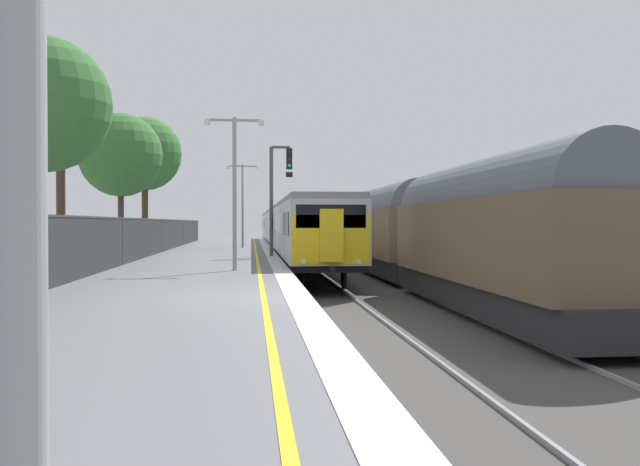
{
  "coord_description": "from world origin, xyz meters",
  "views": [
    {
      "loc": [
        -0.61,
        -15.26,
        1.6
      ],
      "look_at": [
        1.81,
        9.28,
        1.24
      ],
      "focal_mm": 39.35,
      "sensor_mm": 36.0,
      "label": 1
    }
  ],
  "objects_px": {
    "commuter_train_at_platform": "(286,227)",
    "background_tree_right": "(64,104)",
    "background_tree_left": "(120,158)",
    "background_tree_back": "(145,157)",
    "signal_gantry": "(277,188)",
    "platform_lamp_mid": "(235,179)",
    "background_tree_centre": "(42,110)",
    "freight_train_adjacent_track": "(364,227)",
    "platform_lamp_far": "(243,198)"
  },
  "relations": [
    {
      "from": "commuter_train_at_platform",
      "to": "background_tree_left",
      "type": "distance_m",
      "value": 18.48
    },
    {
      "from": "background_tree_centre",
      "to": "platform_lamp_mid",
      "type": "bearing_deg",
      "value": -12.63
    },
    {
      "from": "commuter_train_at_platform",
      "to": "platform_lamp_mid",
      "type": "height_order",
      "value": "platform_lamp_mid"
    },
    {
      "from": "freight_train_adjacent_track",
      "to": "platform_lamp_mid",
      "type": "bearing_deg",
      "value": -112.2
    },
    {
      "from": "background_tree_right",
      "to": "background_tree_back",
      "type": "height_order",
      "value": "background_tree_right"
    },
    {
      "from": "freight_train_adjacent_track",
      "to": "platform_lamp_far",
      "type": "xyz_separation_m",
      "value": [
        -7.26,
        4.11,
        1.82
      ]
    },
    {
      "from": "commuter_train_at_platform",
      "to": "background_tree_back",
      "type": "height_order",
      "value": "background_tree_back"
    },
    {
      "from": "platform_lamp_far",
      "to": "background_tree_left",
      "type": "distance_m",
      "value": 8.97
    },
    {
      "from": "signal_gantry",
      "to": "background_tree_back",
      "type": "relative_size",
      "value": 0.63
    },
    {
      "from": "signal_gantry",
      "to": "background_tree_right",
      "type": "relative_size",
      "value": 0.62
    },
    {
      "from": "freight_train_adjacent_track",
      "to": "signal_gantry",
      "type": "height_order",
      "value": "signal_gantry"
    },
    {
      "from": "platform_lamp_mid",
      "to": "background_tree_back",
      "type": "height_order",
      "value": "background_tree_back"
    },
    {
      "from": "signal_gantry",
      "to": "background_tree_left",
      "type": "relative_size",
      "value": 0.68
    },
    {
      "from": "platform_lamp_far",
      "to": "background_tree_centre",
      "type": "height_order",
      "value": "background_tree_centre"
    },
    {
      "from": "platform_lamp_mid",
      "to": "freight_train_adjacent_track",
      "type": "bearing_deg",
      "value": 67.8
    },
    {
      "from": "background_tree_right",
      "to": "background_tree_back",
      "type": "distance_m",
      "value": 15.58
    },
    {
      "from": "freight_train_adjacent_track",
      "to": "background_tree_back",
      "type": "bearing_deg",
      "value": 162.86
    },
    {
      "from": "signal_gantry",
      "to": "background_tree_back",
      "type": "height_order",
      "value": "background_tree_back"
    },
    {
      "from": "commuter_train_at_platform",
      "to": "background_tree_right",
      "type": "distance_m",
      "value": 27.54
    },
    {
      "from": "platform_lamp_mid",
      "to": "background_tree_centre",
      "type": "distance_m",
      "value": 7.25
    },
    {
      "from": "signal_gantry",
      "to": "background_tree_back",
      "type": "distance_m",
      "value": 14.79
    },
    {
      "from": "signal_gantry",
      "to": "platform_lamp_far",
      "type": "distance_m",
      "value": 12.27
    },
    {
      "from": "background_tree_left",
      "to": "background_tree_back",
      "type": "distance_m",
      "value": 5.7
    },
    {
      "from": "commuter_train_at_platform",
      "to": "background_tree_centre",
      "type": "xyz_separation_m",
      "value": [
        -9.91,
        -29.87,
        4.25
      ]
    },
    {
      "from": "commuter_train_at_platform",
      "to": "freight_train_adjacent_track",
      "type": "xyz_separation_m",
      "value": [
        4.0,
        -13.57,
        0.09
      ]
    },
    {
      "from": "background_tree_left",
      "to": "background_tree_back",
      "type": "height_order",
      "value": "background_tree_back"
    },
    {
      "from": "background_tree_left",
      "to": "background_tree_back",
      "type": "xyz_separation_m",
      "value": [
        0.5,
        5.65,
        0.61
      ]
    },
    {
      "from": "background_tree_centre",
      "to": "background_tree_right",
      "type": "height_order",
      "value": "background_tree_right"
    },
    {
      "from": "freight_train_adjacent_track",
      "to": "background_tree_right",
      "type": "distance_m",
      "value": 19.08
    },
    {
      "from": "background_tree_centre",
      "to": "background_tree_back",
      "type": "relative_size",
      "value": 0.96
    },
    {
      "from": "background_tree_back",
      "to": "platform_lamp_mid",
      "type": "bearing_deg",
      "value": -74.2
    },
    {
      "from": "commuter_train_at_platform",
      "to": "freight_train_adjacent_track",
      "type": "height_order",
      "value": "freight_train_adjacent_track"
    },
    {
      "from": "platform_lamp_mid",
      "to": "background_tree_left",
      "type": "relative_size",
      "value": 0.67
    },
    {
      "from": "platform_lamp_mid",
      "to": "background_tree_left",
      "type": "distance_m",
      "value": 17.76
    },
    {
      "from": "platform_lamp_mid",
      "to": "commuter_train_at_platform",
      "type": "bearing_deg",
      "value": 84.07
    },
    {
      "from": "background_tree_right",
      "to": "background_tree_back",
      "type": "relative_size",
      "value": 1.01
    },
    {
      "from": "platform_lamp_mid",
      "to": "background_tree_back",
      "type": "xyz_separation_m",
      "value": [
        -6.21,
        21.95,
        2.75
      ]
    },
    {
      "from": "platform_lamp_far",
      "to": "commuter_train_at_platform",
      "type": "bearing_deg",
      "value": 71.0
    },
    {
      "from": "platform_lamp_mid",
      "to": "background_tree_centre",
      "type": "height_order",
      "value": "background_tree_centre"
    },
    {
      "from": "background_tree_centre",
      "to": "background_tree_right",
      "type": "xyz_separation_m",
      "value": [
        -0.51,
        4.92,
        1.01
      ]
    },
    {
      "from": "signal_gantry",
      "to": "platform_lamp_far",
      "type": "bearing_deg",
      "value": 98.31
    },
    {
      "from": "background_tree_left",
      "to": "background_tree_centre",
      "type": "bearing_deg",
      "value": -89.79
    },
    {
      "from": "commuter_train_at_platform",
      "to": "background_tree_right",
      "type": "bearing_deg",
      "value": -112.67
    },
    {
      "from": "signal_gantry",
      "to": "background_tree_left",
      "type": "height_order",
      "value": "background_tree_left"
    },
    {
      "from": "platform_lamp_far",
      "to": "background_tree_left",
      "type": "bearing_deg",
      "value": -140.12
    },
    {
      "from": "freight_train_adjacent_track",
      "to": "background_tree_left",
      "type": "distance_m",
      "value": 14.56
    },
    {
      "from": "platform_lamp_mid",
      "to": "background_tree_right",
      "type": "xyz_separation_m",
      "value": [
        -7.16,
        6.41,
        3.47
      ]
    },
    {
      "from": "freight_train_adjacent_track",
      "to": "platform_lamp_mid",
      "type": "height_order",
      "value": "platform_lamp_mid"
    },
    {
      "from": "commuter_train_at_platform",
      "to": "freight_train_adjacent_track",
      "type": "bearing_deg",
      "value": -73.55
    },
    {
      "from": "signal_gantry",
      "to": "platform_lamp_far",
      "type": "height_order",
      "value": "platform_lamp_far"
    }
  ]
}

